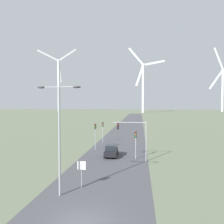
# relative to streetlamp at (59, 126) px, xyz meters

# --- Properties ---
(ground_plane) EXTENTS (600.00, 600.00, 0.00)m
(ground_plane) POSITION_rel_streetlamp_xyz_m (3.08, -4.06, -6.09)
(ground_plane) COLOR #667056
(road_surface) EXTENTS (10.00, 240.00, 0.01)m
(road_surface) POSITION_rel_streetlamp_xyz_m (3.08, 43.94, -6.09)
(road_surface) COLOR #47474C
(road_surface) RESTS_ON ground
(streetlamp) EXTENTS (3.89, 0.32, 9.57)m
(streetlamp) POSITION_rel_streetlamp_xyz_m (0.00, 0.00, 0.00)
(streetlamp) COLOR #93999E
(streetlamp) RESTS_ON ground
(stop_sign_near) EXTENTS (0.81, 0.07, 2.56)m
(stop_sign_near) POSITION_rel_streetlamp_xyz_m (1.42, 1.97, -4.30)
(stop_sign_near) COLOR #93999E
(stop_sign_near) RESTS_ON ground
(traffic_light_post_near_left) EXTENTS (0.28, 0.34, 4.59)m
(traffic_light_post_near_left) POSITION_rel_streetlamp_xyz_m (-0.82, 19.07, -2.75)
(traffic_light_post_near_left) COLOR #93999E
(traffic_light_post_near_left) RESTS_ON ground
(traffic_light_post_near_right) EXTENTS (0.28, 0.34, 4.04)m
(traffic_light_post_near_right) POSITION_rel_streetlamp_xyz_m (6.32, 13.60, -3.14)
(traffic_light_post_near_right) COLOR #93999E
(traffic_light_post_near_right) RESTS_ON ground
(traffic_light_post_mid_left) EXTENTS (0.28, 0.34, 4.25)m
(traffic_light_post_mid_left) POSITION_rel_streetlamp_xyz_m (-0.74, 26.17, -2.99)
(traffic_light_post_mid_left) COLOR #93999E
(traffic_light_post_mid_left) RESTS_ON ground
(traffic_light_mast_overhead) EXTENTS (4.73, 0.35, 5.67)m
(traffic_light_mast_overhead) POSITION_rel_streetlamp_xyz_m (6.11, 12.52, -2.01)
(traffic_light_mast_overhead) COLOR #93999E
(traffic_light_mast_overhead) RESTS_ON ground
(car_approaching) EXTENTS (1.95, 4.16, 1.83)m
(car_approaching) POSITION_rel_streetlamp_xyz_m (2.57, 14.65, -5.18)
(car_approaching) COLOR black
(car_approaching) RESTS_ON ground
(wind_turbine_far_left) EXTENTS (36.60, 19.93, 68.95)m
(wind_turbine_far_left) POSITION_rel_streetlamp_xyz_m (-80.93, 208.93, 27.43)
(wind_turbine_far_left) COLOR silver
(wind_turbine_far_left) RESTS_ON ground
(wind_turbine_left) EXTENTS (33.25, 6.38, 59.21)m
(wind_turbine_left) POSITION_rel_streetlamp_xyz_m (9.33, 184.29, 21.11)
(wind_turbine_left) COLOR silver
(wind_turbine_left) RESTS_ON ground
(wind_turbine_center) EXTENTS (38.45, 10.26, 65.63)m
(wind_turbine_center) POSITION_rel_streetlamp_xyz_m (90.77, 219.74, 21.42)
(wind_turbine_center) COLOR silver
(wind_turbine_center) RESTS_ON ground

